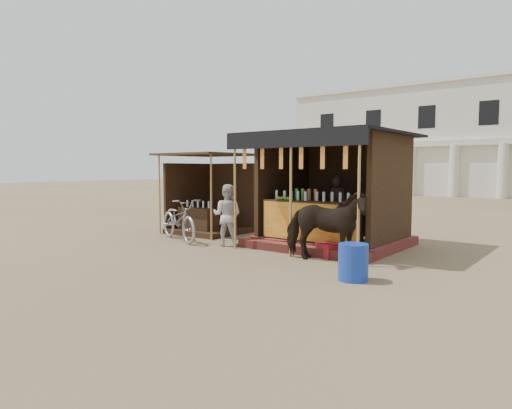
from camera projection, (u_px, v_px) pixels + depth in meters
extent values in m
plane|color=#846B4C|center=(209.00, 262.00, 9.44)|extent=(120.00, 120.00, 0.00)
cube|color=brown|center=(333.00, 241.00, 11.57)|extent=(3.40, 2.80, 0.22)
cube|color=brown|center=(300.00, 249.00, 10.35)|extent=(3.40, 0.35, 0.20)
cube|color=#382614|center=(314.00, 221.00, 10.78)|extent=(2.60, 0.55, 0.95)
cube|color=#CC5618|center=(308.00, 222.00, 10.55)|extent=(2.50, 0.02, 0.88)
cube|color=#382614|center=(356.00, 186.00, 12.45)|extent=(3.00, 0.12, 2.50)
cube|color=#382614|center=(284.00, 186.00, 12.38)|extent=(0.12, 2.50, 2.50)
cube|color=#382614|center=(391.00, 189.00, 10.55)|extent=(0.12, 2.50, 2.50)
cube|color=black|center=(330.00, 135.00, 11.21)|extent=(3.60, 3.60, 0.06)
cube|color=black|center=(290.00, 139.00, 9.82)|extent=(3.60, 0.06, 0.36)
cylinder|color=tan|center=(235.00, 192.00, 10.92)|extent=(0.06, 0.06, 2.75)
cylinder|color=tan|center=(291.00, 194.00, 9.94)|extent=(0.06, 0.06, 2.75)
cylinder|color=tan|center=(359.00, 197.00, 8.96)|extent=(0.06, 0.06, 2.75)
cube|color=red|center=(245.00, 157.00, 10.67)|extent=(0.10, 0.02, 0.55)
cube|color=red|center=(262.00, 157.00, 10.35)|extent=(0.10, 0.02, 0.55)
cube|color=red|center=(281.00, 156.00, 10.03)|extent=(0.10, 0.02, 0.55)
cube|color=red|center=(301.00, 156.00, 9.71)|extent=(0.10, 0.02, 0.55)
cube|color=red|center=(323.00, 156.00, 9.40)|extent=(0.10, 0.02, 0.55)
cube|color=red|center=(346.00, 155.00, 9.08)|extent=(0.10, 0.02, 0.55)
imported|color=black|center=(337.00, 206.00, 11.55)|extent=(0.57, 0.39, 1.54)
cube|color=#382614|center=(210.00, 230.00, 13.78)|extent=(2.00, 2.00, 0.15)
cube|color=#382614|center=(231.00, 197.00, 14.46)|extent=(1.90, 0.10, 2.10)
cube|color=#382614|center=(188.00, 197.00, 14.29)|extent=(0.10, 1.90, 2.10)
cube|color=#472D19|center=(207.00, 155.00, 13.53)|extent=(2.40, 2.40, 0.06)
cylinder|color=tan|center=(160.00, 194.00, 13.51)|extent=(0.05, 0.05, 2.35)
cylinder|color=tan|center=(211.00, 197.00, 12.23)|extent=(0.05, 0.05, 2.35)
cube|color=#382614|center=(198.00, 221.00, 13.37)|extent=(1.20, 0.50, 0.80)
imported|color=black|center=(325.00, 226.00, 9.46)|extent=(1.93, 1.27, 1.50)
imported|color=#9998A1|center=(179.00, 219.00, 12.25)|extent=(2.29, 1.48, 1.14)
imported|color=beige|center=(227.00, 215.00, 11.40)|extent=(0.91, 0.82, 1.54)
cylinder|color=#1636A6|center=(353.00, 262.00, 7.87)|extent=(0.62, 0.62, 0.64)
cube|color=maroon|center=(329.00, 250.00, 9.96)|extent=(0.54, 0.54, 0.31)
cube|color=#1B7B3F|center=(357.00, 246.00, 10.19)|extent=(0.73, 0.62, 0.40)
cube|color=white|center=(357.00, 236.00, 10.17)|extent=(0.76, 0.65, 0.06)
cube|color=silver|center=(468.00, 141.00, 33.97)|extent=(26.00, 7.00, 8.00)
cube|color=silver|center=(455.00, 143.00, 31.16)|extent=(26.00, 0.50, 0.40)
cube|color=silver|center=(458.00, 78.00, 30.89)|extent=(26.00, 0.30, 0.25)
cylinder|color=silver|center=(305.00, 170.00, 38.64)|extent=(0.70, 0.70, 3.60)
cylinder|color=silver|center=(337.00, 170.00, 36.81)|extent=(0.70, 0.70, 3.60)
cylinder|color=silver|center=(372.00, 171.00, 34.97)|extent=(0.70, 0.70, 3.60)
cylinder|color=silver|center=(411.00, 171.00, 33.14)|extent=(0.70, 0.70, 3.60)
cylinder|color=silver|center=(454.00, 171.00, 31.30)|extent=(0.70, 0.70, 3.60)
cylinder|color=silver|center=(503.00, 171.00, 29.47)|extent=(0.70, 0.70, 3.60)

